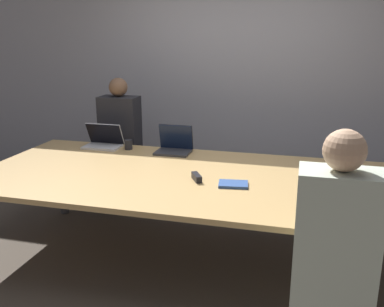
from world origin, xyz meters
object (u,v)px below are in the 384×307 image
laptop_far_midleft (174,144)px  person_far_left (121,146)px  person_near_right (333,268)px  laptop_far_left (104,140)px  stapler (197,177)px  cup_far_left (128,145)px  laptop_near_right (341,207)px

laptop_far_midleft → person_far_left: bearing=154.0°
person_near_right → laptop_far_left: 2.66m
stapler → person_near_right: bearing=-74.7°
person_far_left → cup_far_left: 0.45m
person_near_right → stapler: bearing=-44.8°
laptop_near_right → stapler: laptop_near_right is taller
laptop_near_right → cup_far_left: size_ratio=3.35×
laptop_near_right → person_far_left: person_far_left is taller
cup_far_left → person_far_left: bearing=124.1°
cup_far_left → laptop_far_midleft: laptop_far_midleft is taller
cup_far_left → laptop_far_midleft: (0.46, 0.02, 0.03)m
person_near_right → laptop_far_left: person_near_right is taller
person_near_right → laptop_far_midleft: (-1.34, 1.67, 0.14)m
person_near_right → stapler: person_near_right is taller
laptop_near_right → laptop_far_midleft: (-1.40, 1.17, 0.00)m
person_near_right → laptop_far_midleft: size_ratio=4.30×
laptop_near_right → person_near_right: size_ratio=0.22×
cup_far_left → laptop_far_left: bearing=175.0°
laptop_far_midleft → person_near_right: bearing=-51.1°
cup_far_left → person_near_right: bearing=-42.5°
laptop_far_midleft → stapler: laptop_far_midleft is taller
cup_far_left → stapler: size_ratio=0.61×
stapler → laptop_far_midleft: bearing=88.8°
laptop_near_right → cup_far_left: (-1.86, 1.15, -0.03)m
person_far_left → stapler: (1.10, -1.07, 0.10)m
laptop_near_right → laptop_far_midleft: laptop_far_midleft is taller
laptop_near_right → person_far_left: size_ratio=0.23×
laptop_near_right → stapler: (-1.01, 0.45, -0.05)m
laptop_far_left → stapler: size_ratio=2.37×
person_near_right → laptop_far_midleft: bearing=-51.1°
person_near_right → laptop_near_right: bearing=-97.0°
person_far_left → laptop_far_midleft: 0.79m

